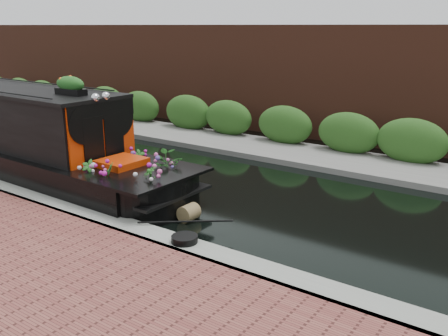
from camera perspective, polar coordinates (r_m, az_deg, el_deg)
The scene contains 7 objects.
ground at distance 13.03m, azimuth -4.19°, elevation -1.81°, with size 80.00×80.00×0.00m, color black.
near_bank_coping at distance 10.86m, azimuth -15.45°, elevation -6.08°, with size 40.00×0.60×0.50m, color gray.
far_bank_path at distance 16.34m, azimuth 5.28°, elevation 1.85°, with size 40.00×2.40×0.34m, color slate.
far_hedge at distance 17.10m, azimuth 6.81°, elevation 2.44°, with size 40.00×1.10×2.80m, color #28531B.
far_brick_wall at distance 18.92m, azimuth 9.92°, elevation 3.63°, with size 40.00×1.00×8.00m, color #542A1C.
rope_fender at distance 10.56m, azimuth -4.04°, elevation -5.11°, with size 0.36×0.36×0.40m, color olive.
coiled_mooring_rope at distance 9.00m, azimuth -4.53°, elevation -8.09°, with size 0.48×0.48×0.12m, color black.
Camera 1 is at (7.99, -9.49, 3.97)m, focal length 40.00 mm.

